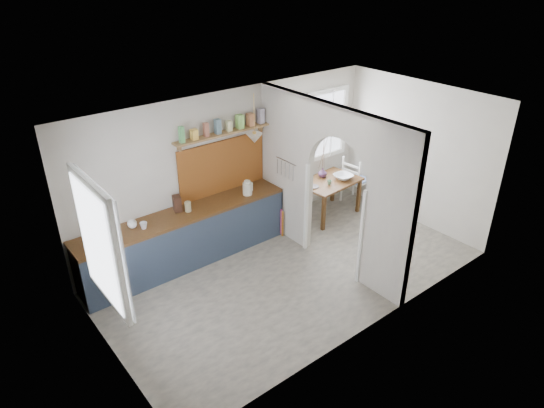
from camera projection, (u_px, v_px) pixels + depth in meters
floor at (292, 272)px, 7.68m from camera, size 5.80×3.20×0.01m
ceiling at (296, 112)px, 6.48m from camera, size 5.80×3.20×0.01m
walls at (294, 199)px, 7.08m from camera, size 5.81×3.21×2.60m
partition at (326, 176)px, 7.44m from camera, size 0.12×3.20×2.60m
kitchen_window at (98, 244)px, 5.33m from camera, size 0.10×1.16×1.50m
nook_window at (312, 128)px, 9.02m from camera, size 1.76×0.10×1.30m
counter at (185, 237)px, 7.76m from camera, size 3.50×0.60×0.90m
sink at (103, 241)px, 6.82m from camera, size 0.40×0.40×0.02m
backsplash at (223, 166)px, 8.03m from camera, size 1.65×0.03×0.90m
shelf at (224, 130)px, 7.67m from camera, size 1.75×0.20×0.21m
pendant_lamp at (254, 138)px, 7.69m from camera, size 0.26×0.26×0.16m
utensil_rail at (286, 161)px, 7.97m from camera, size 0.02×0.50×0.02m
dining_table at (329, 198)px, 9.21m from camera, size 1.21×0.86×0.72m
chair_left at (295, 208)px, 8.69m from camera, size 0.41×0.41×0.86m
chair_right at (356, 179)px, 9.67m from camera, size 0.48×0.48×0.97m
kettle at (247, 188)px, 8.06m from camera, size 0.21×0.17×0.25m
mug_a at (144, 226)px, 7.09m from camera, size 0.12×0.12×0.10m
mug_b at (132, 224)px, 7.11m from camera, size 0.17×0.17×0.11m
knife_block at (177, 204)px, 7.55m from camera, size 0.15×0.18×0.25m
jar at (188, 207)px, 7.55m from camera, size 0.13×0.13×0.16m
towel_magenta at (281, 222)px, 8.55m from camera, size 0.02×0.03×0.49m
towel_orange at (283, 224)px, 8.54m from camera, size 0.02×0.03×0.49m
bowl at (343, 177)px, 9.11m from camera, size 0.36×0.36×0.09m
table_cup at (329, 182)px, 8.88m from camera, size 0.10×0.10×0.08m
plate at (313, 187)px, 8.80m from camera, size 0.26×0.26×0.02m
vase at (323, 173)px, 9.16m from camera, size 0.22×0.22×0.18m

